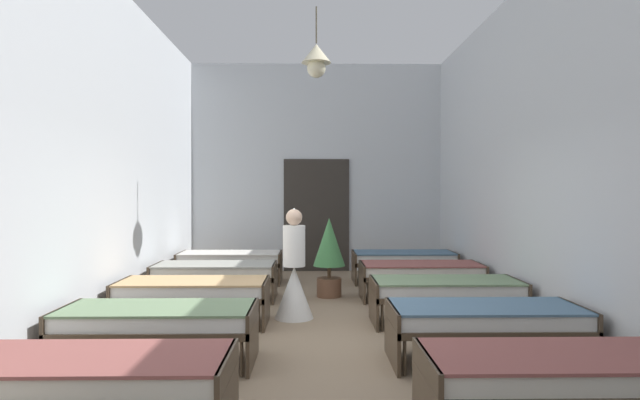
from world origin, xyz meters
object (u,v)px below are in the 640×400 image
bed_right_row_1 (559,372)px  bed_right_row_3 (446,290)px  bed_right_row_2 (485,319)px  potted_plant (329,250)px  bed_left_row_1 (92,375)px  bed_left_row_3 (193,291)px  bed_left_row_4 (215,272)px  bed_left_row_5 (230,259)px  bed_right_row_4 (421,272)px  bed_left_row_2 (158,320)px  nurse_near_aisle (294,279)px  bed_right_row_5 (404,259)px

bed_right_row_1 → bed_right_row_3: same height
bed_right_row_2 → potted_plant: 3.63m
bed_left_row_1 → bed_left_row_3: bearing=90.0°
bed_left_row_4 → bed_left_row_5: bearing=90.0°
bed_right_row_4 → bed_left_row_5: 3.59m
bed_right_row_4 → potted_plant: (-1.44, 0.23, 0.31)m
bed_left_row_2 → bed_left_row_5: 4.64m
bed_left_row_5 → bed_right_row_4: bearing=-25.5°
bed_left_row_3 → bed_right_row_1: bearing=-43.6°
bed_right_row_4 → potted_plant: bearing=171.1°
bed_left_row_3 → nurse_near_aisle: (1.28, 0.33, 0.09)m
bed_right_row_5 → potted_plant: size_ratio=1.48×
bed_left_row_2 → bed_left_row_5: same height
bed_left_row_2 → bed_right_row_5: size_ratio=1.00×
bed_right_row_2 → potted_plant: bearing=113.5°
bed_left_row_1 → bed_right_row_3: 4.48m
bed_right_row_3 → nurse_near_aisle: nurse_near_aisle is taller
bed_right_row_2 → bed_left_row_3: size_ratio=1.00×
nurse_near_aisle → bed_left_row_1: bearing=-104.4°
nurse_near_aisle → potted_plant: 1.55m
bed_left_row_1 → nurse_near_aisle: nurse_near_aisle is taller
bed_right_row_3 → potted_plant: 2.31m
bed_right_row_3 → bed_left_row_5: same height
bed_right_row_1 → bed_right_row_3: 3.09m
bed_right_row_5 → bed_right_row_2: bearing=-90.0°
bed_right_row_1 → bed_left_row_5: bearing=117.7°
bed_right_row_4 → bed_right_row_1: bearing=-90.0°
bed_left_row_4 → bed_right_row_4: size_ratio=1.00×
bed_right_row_3 → bed_left_row_4: bearing=154.5°
bed_right_row_4 → bed_left_row_4: bearing=180.0°
bed_left_row_1 → bed_left_row_3: 3.09m
bed_right_row_1 → bed_left_row_2: (-3.24, 1.55, 0.00)m
bed_left_row_3 → bed_right_row_4: 3.59m
bed_left_row_3 → bed_left_row_4: bearing=90.0°
bed_right_row_1 → bed_right_row_3: size_ratio=1.00×
bed_left_row_2 → bed_left_row_1: bearing=-90.0°
bed_left_row_1 → bed_right_row_4: size_ratio=1.00×
bed_right_row_4 → bed_right_row_3: bearing=-90.0°
bed_right_row_2 → bed_left_row_4: (-3.24, 3.09, 0.00)m
bed_left_row_2 → bed_right_row_2: same height
bed_left_row_2 → bed_left_row_4: (0.00, 3.09, 0.00)m
bed_right_row_3 → bed_right_row_5: size_ratio=1.00×
bed_left_row_4 → bed_left_row_2: bearing=-90.0°
bed_left_row_5 → potted_plant: bearing=-36.3°
bed_left_row_5 → nurse_near_aisle: nurse_near_aisle is taller
bed_right_row_3 → bed_left_row_5: size_ratio=1.00×
bed_right_row_5 → bed_left_row_3: bearing=-136.4°
bed_left_row_1 → bed_left_row_4: (0.00, 4.64, 0.00)m
bed_left_row_2 → bed_right_row_3: (3.24, 1.55, 0.00)m
bed_right_row_2 → bed_left_row_5: (-3.24, 4.64, 0.00)m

